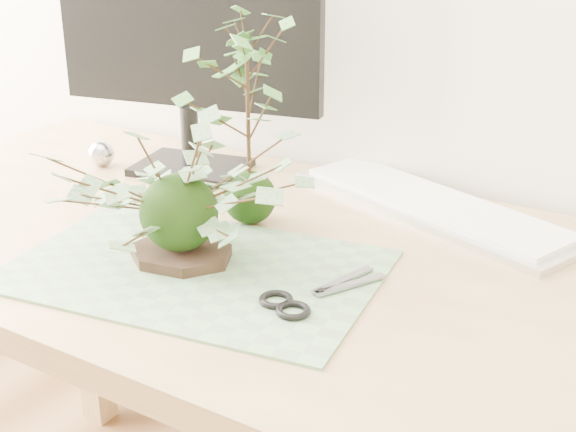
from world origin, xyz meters
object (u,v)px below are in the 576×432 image
object	(u,v)px
ivy_kokedama	(177,177)
monitor	(188,33)
desk	(295,311)
maple_kokedama	(247,69)
keyboard	(433,205)

from	to	relation	value
ivy_kokedama	monitor	world-z (taller)	monitor
desk	maple_kokedama	world-z (taller)	maple_kokedama
desk	ivy_kokedama	bearing A→B (deg)	-141.03
desk	monitor	size ratio (longest dim) A/B	3.34
monitor	desk	bearing A→B (deg)	-43.73
maple_kokedama	monitor	distance (m)	0.27
desk	ivy_kokedama	size ratio (longest dim) A/B	5.08
ivy_kokedama	desk	bearing A→B (deg)	38.97
maple_kokedama	ivy_kokedama	bearing A→B (deg)	-90.48
desk	ivy_kokedama	world-z (taller)	ivy_kokedama
ivy_kokedama	maple_kokedama	world-z (taller)	maple_kokedama
ivy_kokedama	keyboard	size ratio (longest dim) A/B	0.60
keyboard	desk	bearing A→B (deg)	-91.64
desk	monitor	world-z (taller)	monitor
desk	monitor	bearing A→B (deg)	148.13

